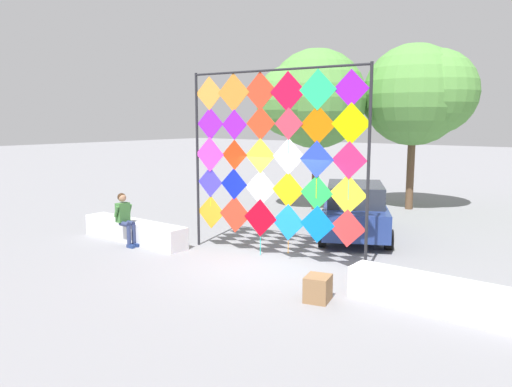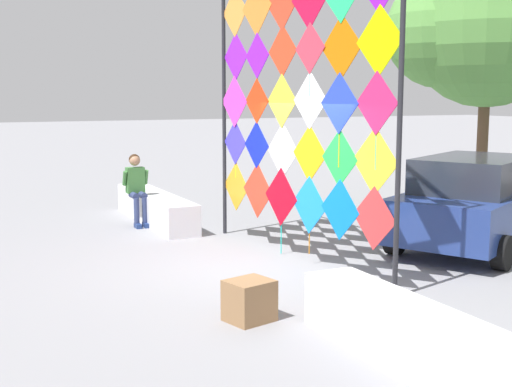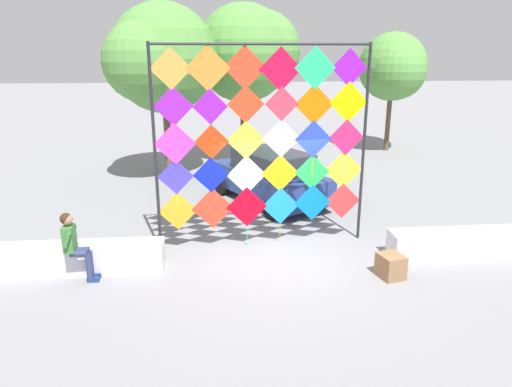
# 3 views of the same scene
# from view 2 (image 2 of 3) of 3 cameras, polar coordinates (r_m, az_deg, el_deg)

# --- Properties ---
(ground) EXTENTS (120.00, 120.00, 0.00)m
(ground) POSITION_cam_2_polar(r_m,az_deg,el_deg) (10.43, 0.44, -6.27)
(ground) COLOR gray
(plaza_ledge_left) EXTENTS (3.70, 0.64, 0.60)m
(plaza_ledge_left) POSITION_cam_2_polar(r_m,az_deg,el_deg) (14.20, -8.50, -1.20)
(plaza_ledge_left) COLOR silver
(plaza_ledge_left) RESTS_ON ground
(plaza_ledge_right) EXTENTS (3.70, 0.64, 0.60)m
(plaza_ledge_right) POSITION_cam_2_polar(r_m,az_deg,el_deg) (6.68, 14.63, -12.37)
(plaza_ledge_right) COLOR silver
(plaza_ledge_right) RESTS_ON ground
(kite_display_rack) EXTENTS (4.83, 0.46, 4.62)m
(kite_display_rack) POSITION_cam_2_polar(r_m,az_deg,el_deg) (10.64, 3.35, 8.27)
(kite_display_rack) COLOR #232328
(kite_display_rack) RESTS_ON ground
(seated_vendor) EXTENTS (0.64, 0.53, 1.44)m
(seated_vendor) POSITION_cam_2_polar(r_m,az_deg,el_deg) (13.83, -10.05, 0.79)
(seated_vendor) COLOR navy
(seated_vendor) RESTS_ON ground
(parked_car) EXTENTS (3.45, 4.42, 1.58)m
(parked_car) POSITION_cam_2_polar(r_m,az_deg,el_deg) (12.29, 18.08, -0.63)
(parked_car) COLOR navy
(parked_car) RESTS_ON ground
(cardboard_box_large) EXTENTS (0.56, 0.60, 0.49)m
(cardboard_box_large) POSITION_cam_2_polar(r_m,az_deg,el_deg) (7.99, -0.56, -9.03)
(cardboard_box_large) COLOR olive
(cardboard_box_large) RESTS_ON ground
(tree_broadleaf) EXTENTS (3.75, 4.02, 6.04)m
(tree_broadleaf) POSITION_cam_2_polar(r_m,az_deg,el_deg) (16.83, 18.06, 13.13)
(tree_broadleaf) COLOR brown
(tree_broadleaf) RESTS_ON ground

